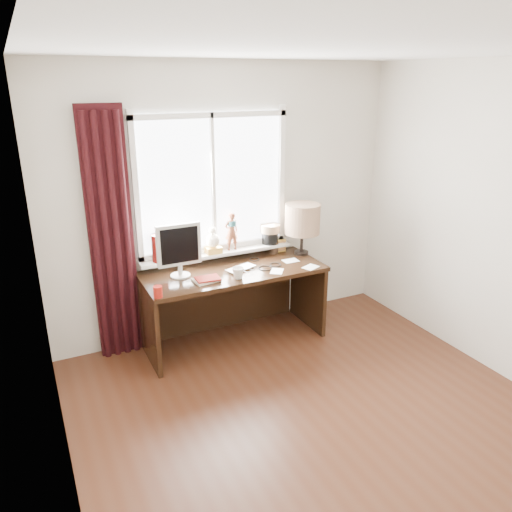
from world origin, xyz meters
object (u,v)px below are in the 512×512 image
monitor (179,247)px  desk (230,290)px  mug (238,273)px  laptop (241,269)px  table_lamp (302,220)px  red_cup (158,292)px

monitor → desk: bearing=4.6°
mug → laptop: bearing=59.8°
desk → table_lamp: (0.80, 0.00, 0.61)m
mug → desk: (0.05, 0.31, -0.30)m
mug → monitor: size_ratio=0.22×
mug → desk: 0.44m
desk → monitor: size_ratio=3.47×
mug → red_cup: (-0.75, -0.08, -0.01)m
desk → monitor: bearing=-175.4°
mug → red_cup: size_ratio=1.13×
red_cup → laptop: bearing=17.3°
mug → table_lamp: (0.84, 0.31, 0.31)m
laptop → monitor: (-0.56, 0.09, 0.27)m
monitor → mug: bearing=-31.3°
red_cup → table_lamp: table_lamp is taller
laptop → red_cup: (-0.86, -0.27, 0.04)m
mug → monitor: bearing=148.7°
desk → mug: bearing=-98.3°
red_cup → table_lamp: (1.60, 0.40, 0.31)m
table_lamp → monitor: bearing=-178.2°
mug → desk: mug is taller
laptop → mug: size_ratio=2.68×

